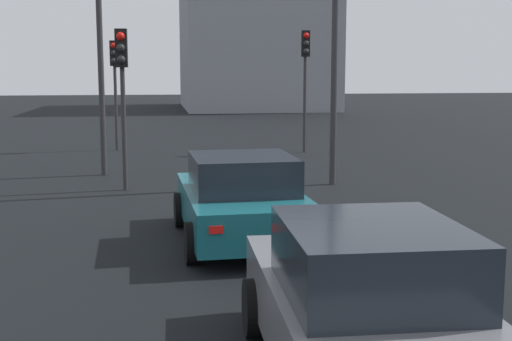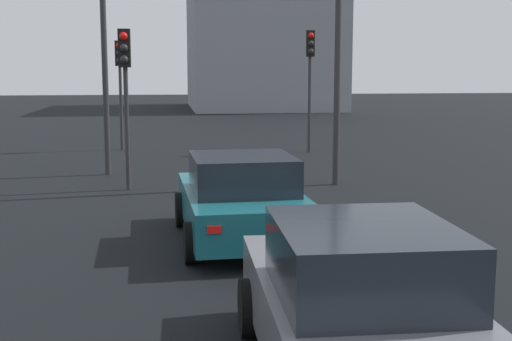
% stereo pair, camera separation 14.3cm
% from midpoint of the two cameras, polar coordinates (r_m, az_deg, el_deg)
% --- Properties ---
extents(car_teal_lead, '(4.10, 2.20, 1.50)m').
position_cam_midpoint_polar(car_teal_lead, '(11.48, -1.61, -2.47)').
color(car_teal_lead, '#19606B').
rests_on(car_teal_lead, ground_plane).
extents(car_grey_second, '(4.16, 2.05, 1.57)m').
position_cam_midpoint_polar(car_grey_second, '(6.37, 8.59, -11.39)').
color(car_grey_second, slate).
rests_on(car_grey_second, ground_plane).
extents(traffic_light_near_left, '(0.32, 0.29, 3.86)m').
position_cam_midpoint_polar(traffic_light_near_left, '(16.50, -11.48, 7.90)').
color(traffic_light_near_left, '#2D2D30').
rests_on(traffic_light_near_left, ground_plane).
extents(traffic_light_near_right, '(0.32, 0.29, 4.26)m').
position_cam_midpoint_polar(traffic_light_near_right, '(23.91, 4.01, 8.83)').
color(traffic_light_near_right, '#2D2D30').
rests_on(traffic_light_near_right, ground_plane).
extents(traffic_light_far_left, '(0.32, 0.30, 3.94)m').
position_cam_midpoint_polar(traffic_light_far_left, '(25.03, -12.00, 8.15)').
color(traffic_light_far_left, '#2D2D30').
rests_on(traffic_light_far_left, ground_plane).
extents(building_facade_left, '(13.73, 10.61, 10.62)m').
position_cam_midpoint_polar(building_facade_left, '(52.42, -0.31, 11.12)').
color(building_facade_left, gray).
rests_on(building_facade_left, ground_plane).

